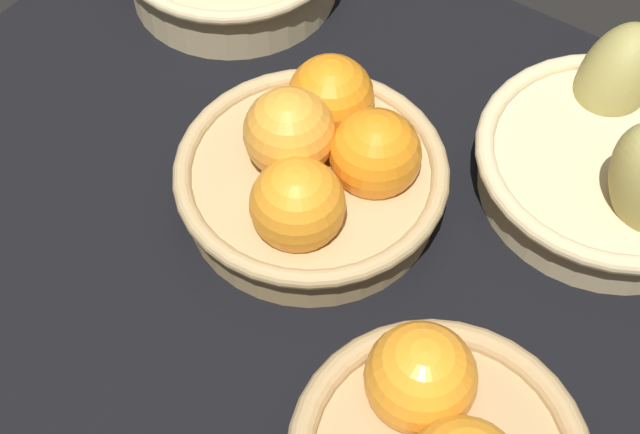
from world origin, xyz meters
The scene contains 3 objects.
market_tray centered at (0.00, 0.00, 1.50)cm, with size 84.00×72.00×3.00cm, color black.
basket_far_right_pears centered at (21.39, 17.99, 6.84)cm, with size 24.86×25.86×14.24cm.
basket_center centered at (-0.18, 1.69, 7.32)cm, with size 24.30×24.30×11.54cm.
Camera 1 is at (29.30, -40.01, 70.20)cm, focal length 51.62 mm.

